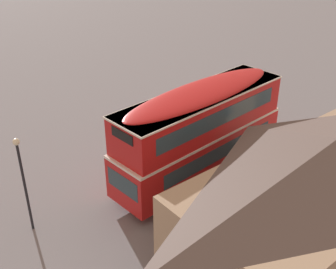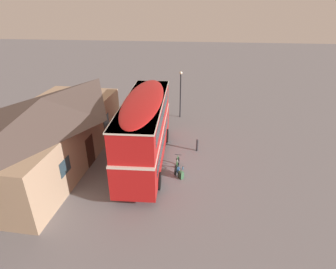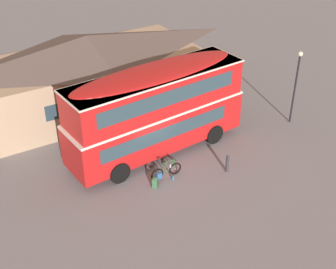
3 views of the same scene
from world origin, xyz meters
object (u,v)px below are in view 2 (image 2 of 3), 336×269
object	(u,v)px
double_decker_bus	(145,128)
street_lamp	(181,89)
kerb_bollard	(197,145)
touring_bicycle	(177,166)
backpack_on_ground	(181,175)
water_bottle_blue_sports	(183,168)

from	to	relation	value
double_decker_bus	street_lamp	world-z (taller)	double_decker_bus
double_decker_bus	kerb_bollard	distance (m)	4.58
touring_bicycle	backpack_on_ground	distance (m)	0.87
touring_bicycle	kerb_bollard	size ratio (longest dim) A/B	1.75
backpack_on_ground	street_lamp	bearing A→B (deg)	4.09
water_bottle_blue_sports	backpack_on_ground	bearing A→B (deg)	176.30
touring_bicycle	backpack_on_ground	bearing A→B (deg)	-159.29
backpack_on_ground	street_lamp	size ratio (longest dim) A/B	0.12
water_bottle_blue_sports	kerb_bollard	world-z (taller)	kerb_bollard
double_decker_bus	street_lamp	xyz separation A→B (m)	(8.32, -1.86, 0.13)
backpack_on_ground	water_bottle_blue_sports	xyz separation A→B (m)	(1.01, -0.07, -0.16)
touring_bicycle	street_lamp	xyz separation A→B (m)	(9.30, 0.42, 2.40)
double_decker_bus	touring_bicycle	size ratio (longest dim) A/B	5.81
double_decker_bus	backpack_on_ground	xyz separation A→B (m)	(-1.79, -2.58, -2.36)
backpack_on_ground	water_bottle_blue_sports	size ratio (longest dim) A/B	2.08
kerb_bollard	backpack_on_ground	bearing A→B (deg)	164.95
backpack_on_ground	kerb_bollard	bearing A→B (deg)	-15.05
touring_bicycle	kerb_bollard	xyz separation A→B (m)	(2.88, -1.30, 0.13)
touring_bicycle	water_bottle_blue_sports	world-z (taller)	touring_bicycle
water_bottle_blue_sports	kerb_bollard	distance (m)	2.86
water_bottle_blue_sports	street_lamp	xyz separation A→B (m)	(9.11, 0.79, 2.65)
double_decker_bus	kerb_bollard	size ratio (longest dim) A/B	10.18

